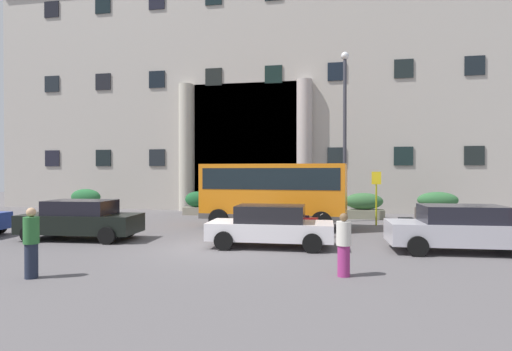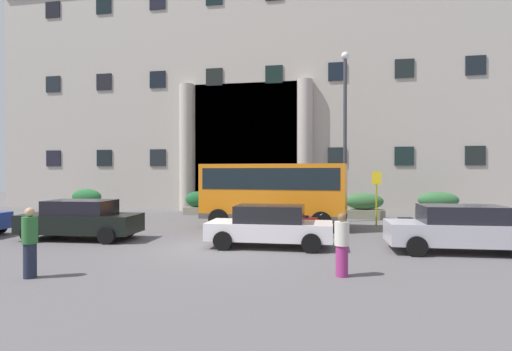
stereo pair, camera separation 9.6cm
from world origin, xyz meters
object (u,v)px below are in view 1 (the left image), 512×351
at_px(scooter_by_planter, 306,225).
at_px(motorcycle_far_end, 409,227).
at_px(white_taxi_kerbside, 462,228).
at_px(hedge_planter_entrance_right, 197,203).
at_px(lamppost_plaza_centre, 345,124).
at_px(pedestrian_woman_with_bag, 31,243).
at_px(orange_minibus, 274,190).
at_px(bus_stop_sign, 376,192).
at_px(hedge_planter_far_east, 86,201).
at_px(pedestrian_child_trailing, 344,245).
at_px(parked_compact_extra, 271,226).
at_px(hedge_planter_entrance_left, 438,206).
at_px(hedge_planter_far_west, 364,206).
at_px(motorcycle_near_kerb, 90,220).
at_px(parked_coupe_end, 81,219).

height_order(scooter_by_planter, motorcycle_far_end, same).
relative_size(white_taxi_kerbside, motorcycle_far_end, 2.36).
height_order(hedge_planter_entrance_right, lamppost_plaza_centre, lamppost_plaza_centre).
xyz_separation_m(motorcycle_far_end, pedestrian_woman_with_bag, (-9.89, -7.76, 0.40)).
distance_m(orange_minibus, bus_stop_sign, 4.95).
height_order(hedge_planter_far_east, pedestrian_child_trailing, pedestrian_child_trailing).
bearing_deg(hedge_planter_entrance_right, pedestrian_woman_with_bag, -86.64).
bearing_deg(bus_stop_sign, parked_compact_extra, -121.79).
height_order(hedge_planter_entrance_left, lamppost_plaza_centre, lamppost_plaza_centre).
height_order(pedestrian_child_trailing, lamppost_plaza_centre, lamppost_plaza_centre).
relative_size(hedge_planter_far_west, motorcycle_near_kerb, 1.04).
bearing_deg(bus_stop_sign, parked_coupe_end, -150.59).
relative_size(parked_coupe_end, motorcycle_near_kerb, 2.15).
distance_m(white_taxi_kerbside, motorcycle_far_end, 2.69).
bearing_deg(parked_compact_extra, hedge_planter_far_west, 67.28).
bearing_deg(orange_minibus, pedestrian_woman_with_bag, -110.12).
relative_size(motorcycle_near_kerb, lamppost_plaza_centre, 0.24).
bearing_deg(white_taxi_kerbside, parked_compact_extra, 179.13).
bearing_deg(motorcycle_near_kerb, pedestrian_woman_with_bag, -63.98).
bearing_deg(parked_coupe_end, hedge_planter_entrance_right, 78.08).
bearing_deg(hedge_planter_far_west, white_taxi_kerbside, -75.28).
bearing_deg(lamppost_plaza_centre, motorcycle_far_end, -66.81).
bearing_deg(orange_minibus, lamppost_plaza_centre, 47.86).
bearing_deg(pedestrian_woman_with_bag, scooter_by_planter, -75.36).
distance_m(bus_stop_sign, hedge_planter_entrance_right, 10.43).
relative_size(bus_stop_sign, hedge_planter_entrance_left, 1.18).
bearing_deg(pedestrian_woman_with_bag, hedge_planter_entrance_right, -34.27).
xyz_separation_m(hedge_planter_entrance_right, parked_coupe_end, (-1.36, -9.43, 0.09)).
bearing_deg(pedestrian_child_trailing, hedge_planter_entrance_right, 153.21).
height_order(motorcycle_near_kerb, motorcycle_far_end, same).
relative_size(hedge_planter_entrance_right, pedestrian_child_trailing, 0.99).
bearing_deg(motorcycle_far_end, hedge_planter_far_east, 147.01).
height_order(orange_minibus, motorcycle_far_end, orange_minibus).
bearing_deg(orange_minibus, hedge_planter_entrance_left, 34.36).
relative_size(parked_compact_extra, scooter_by_planter, 2.12).
xyz_separation_m(white_taxi_kerbside, pedestrian_woman_with_bag, (-11.09, -5.37, 0.10)).
bearing_deg(parked_coupe_end, white_taxi_kerbside, -3.68).
distance_m(bus_stop_sign, lamppost_plaza_centre, 3.92).
xyz_separation_m(bus_stop_sign, motorcycle_near_kerb, (-12.33, -4.13, -1.12)).
bearing_deg(scooter_by_planter, pedestrian_woman_with_bag, -120.93).
height_order(pedestrian_woman_with_bag, lamppost_plaza_centre, lamppost_plaza_centre).
height_order(orange_minibus, bus_stop_sign, orange_minibus).
bearing_deg(hedge_planter_entrance_left, parked_coupe_end, -147.46).
height_order(hedge_planter_entrance_right, motorcycle_near_kerb, hedge_planter_entrance_right).
height_order(hedge_planter_far_west, motorcycle_far_end, hedge_planter_far_west).
relative_size(hedge_planter_entrance_right, motorcycle_near_kerb, 0.74).
distance_m(hedge_planter_entrance_right, hedge_planter_entrance_left, 13.34).
bearing_deg(motorcycle_near_kerb, hedge_planter_far_east, 126.77).
bearing_deg(hedge_planter_entrance_right, hedge_planter_far_east, -178.85).
height_order(bus_stop_sign, white_taxi_kerbside, bus_stop_sign).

